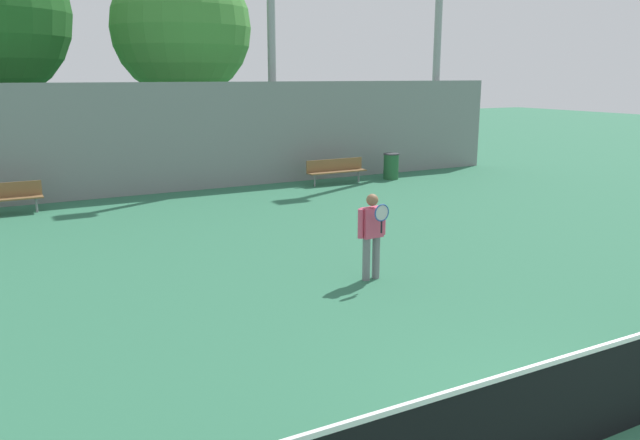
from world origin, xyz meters
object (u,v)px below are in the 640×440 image
light_pole_center_back (271,10)px  tree_green_broad (182,28)px  tennis_player (372,231)px  trash_bin (391,166)px  bench_adjacent_court (4,195)px  bench_courtside_near (336,169)px  tennis_net (601,393)px

light_pole_center_back → tree_green_broad: size_ratio=1.32×
tennis_player → trash_bin: size_ratio=1.72×
bench_adjacent_court → tennis_player: bearing=-58.5°
trash_bin → bench_courtside_near: bearing=178.2°
tennis_net → bench_courtside_near: tennis_net is taller
trash_bin → light_pole_center_back: bearing=148.5°
bench_adjacent_court → trash_bin: 12.42m
tennis_net → tennis_player: (0.82, 5.46, 0.36)m
tennis_player → trash_bin: (6.77, 9.15, -0.44)m
tennis_net → bench_adjacent_court: tennis_net is taller
bench_courtside_near → trash_bin: bearing=-1.8°
trash_bin → tree_green_broad: size_ratio=0.12×
bench_adjacent_court → trash_bin: (12.42, -0.07, -0.06)m
tennis_player → tree_green_broad: tree_green_broad is taller
tree_green_broad → trash_bin: bearing=-37.2°
tennis_player → bench_courtside_near: (4.53, 9.22, -0.38)m
trash_bin → tree_green_broad: tree_green_broad is taller
tennis_player → trash_bin: tennis_player is taller
bench_courtside_near → bench_adjacent_court: same height
trash_bin → bench_adjacent_court: bearing=179.7°
tennis_net → trash_bin: bearing=62.5°
light_pole_center_back → tennis_player: bearing=-105.6°
light_pole_center_back → tennis_net: bearing=-103.3°
bench_courtside_near → light_pole_center_back: (-1.36, 2.14, 5.28)m
light_pole_center_back → bench_courtside_near: bearing=-57.5°
tennis_net → trash_bin: (7.59, 14.61, -0.09)m
bench_courtside_near → trash_bin: (2.24, -0.07, -0.06)m
tennis_net → tree_green_broad: bearing=85.4°
bench_courtside_near → bench_adjacent_court: (-10.18, -0.00, -0.00)m
tennis_player → bench_adjacent_court: bearing=117.4°
bench_adjacent_court → trash_bin: bearing=-0.3°
bench_courtside_near → trash_bin: 2.24m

